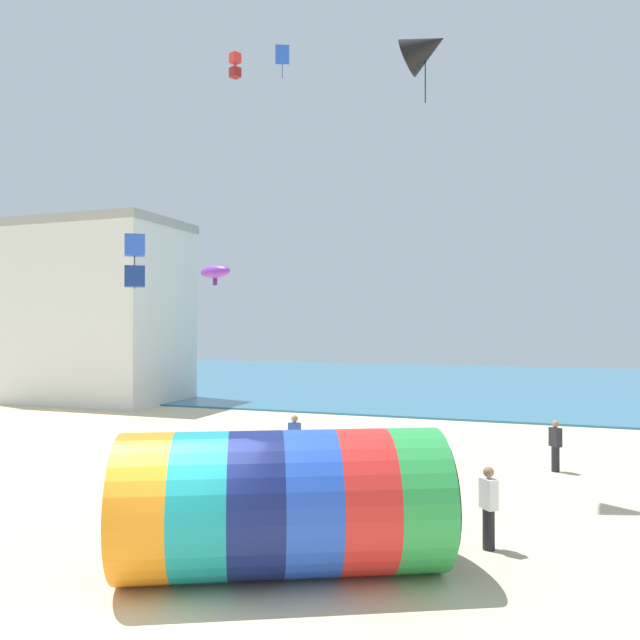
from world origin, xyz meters
TOP-DOWN VIEW (x-y plane):
  - ground_plane at (0.00, 0.00)m, footprint 120.00×120.00m
  - sea at (0.00, 41.07)m, footprint 120.00×40.00m
  - giant_inflatable_tube at (1.30, 1.86)m, footprint 6.25×4.77m
  - kite_handler at (4.65, 4.35)m, footprint 0.40×0.42m
  - kite_red_box at (-4.45, 11.09)m, footprint 0.42×0.42m
  - kite_blue_diamond at (-5.54, 17.90)m, footprint 0.62×0.32m
  - kite_purple_parafoil at (-3.44, 7.88)m, footprint 1.28×0.86m
  - kite_black_delta at (2.52, 9.42)m, footprint 1.59×1.31m
  - kite_blue_box at (-4.91, 6.01)m, footprint 0.75×0.75m
  - bystander_near_water at (-1.62, 9.66)m, footprint 0.39×0.28m
  - bystander_mid_beach at (6.05, 11.83)m, footprint 0.40×0.42m
  - promenade_building at (-19.29, 21.76)m, footprint 10.44×6.49m

SIDE VIEW (x-z plane):
  - ground_plane at x=0.00m, z-range 0.00..0.00m
  - sea at x=0.00m, z-range 0.00..0.10m
  - bystander_mid_beach at x=6.05m, z-range 0.01..1.57m
  - kite_handler at x=4.65m, z-range 0.01..1.66m
  - bystander_near_water at x=-1.62m, z-range 0.01..1.66m
  - giant_inflatable_tube at x=1.30m, z-range 0.00..2.56m
  - promenade_building at x=-19.29m, z-range 0.01..10.55m
  - kite_purple_parafoil at x=-3.44m, z-range 5.71..6.37m
  - kite_blue_box at x=-4.91m, z-range 5.46..6.99m
  - kite_black_delta at x=2.52m, z-range 11.29..13.59m
  - kite_red_box at x=-4.45m, z-range 13.13..14.03m
  - kite_blue_diamond at x=-5.54m, z-range 16.13..17.69m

